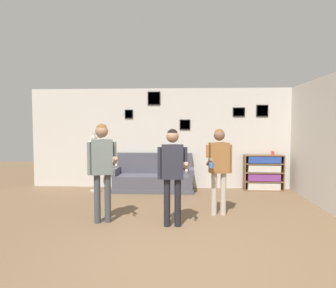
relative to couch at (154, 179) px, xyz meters
name	(u,v)px	position (x,y,z in m)	size (l,w,h in m)	color
ground_plane	(176,261)	(0.70, -4.06, -0.31)	(20.00, 20.00, 0.00)	brown
wall_back	(181,138)	(0.71, 0.41, 1.05)	(8.23, 0.08, 2.70)	beige
wall_right	(333,144)	(3.65, -1.84, 1.04)	(0.06, 6.84, 2.70)	beige
couch	(154,179)	(0.00, 0.00, 0.00)	(2.08, 0.80, 0.96)	#4C4C56
bookshelf	(263,173)	(2.87, 0.19, 0.16)	(1.01, 0.30, 0.93)	brown
floor_lamp	(95,148)	(-1.49, -0.19, 0.83)	(0.38, 0.41, 1.54)	#ADA89E
person_player_foreground_left	(102,162)	(-0.62, -2.64, 0.77)	(0.57, 0.43, 1.73)	#3D4247
person_player_foreground_center	(172,167)	(0.61, -2.77, 0.70)	(0.51, 0.44, 1.65)	black
person_watcher_holding_cup	(219,162)	(1.46, -2.07, 0.70)	(0.50, 0.46, 1.64)	#B7AD99
drinking_cup	(273,153)	(3.11, 0.19, 0.68)	(0.08, 0.08, 0.10)	red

